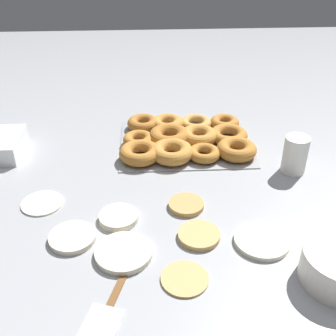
# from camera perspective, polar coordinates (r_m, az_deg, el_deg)

# --- Properties ---
(ground_plane) EXTENTS (3.00, 3.00, 0.00)m
(ground_plane) POSITION_cam_1_polar(r_m,az_deg,el_deg) (0.98, -3.25, -4.09)
(ground_plane) COLOR #9EA0A5
(pancake_0) EXTENTS (0.09, 0.09, 0.01)m
(pancake_0) POSITION_cam_1_polar(r_m,az_deg,el_deg) (0.92, -6.72, -6.64)
(pancake_0) COLOR beige
(pancake_0) RESTS_ON ground_plane
(pancake_1) EXTENTS (0.10, 0.10, 0.01)m
(pancake_1) POSITION_cam_1_polar(r_m,az_deg,el_deg) (1.00, -16.69, -4.49)
(pancake_1) COLOR beige
(pancake_1) RESTS_ON ground_plane
(pancake_2) EXTENTS (0.11, 0.11, 0.01)m
(pancake_2) POSITION_cam_1_polar(r_m,az_deg,el_deg) (0.84, -6.03, -11.35)
(pancake_2) COLOR beige
(pancake_2) RESTS_ON ground_plane
(pancake_3) EXTENTS (0.09, 0.09, 0.01)m
(pancake_3) POSITION_cam_1_polar(r_m,az_deg,el_deg) (0.88, 4.22, -9.07)
(pancake_3) COLOR tan
(pancake_3) RESTS_ON ground_plane
(pancake_4) EXTENTS (0.11, 0.11, 0.01)m
(pancake_4) POSITION_cam_1_polar(r_m,az_deg,el_deg) (0.88, 12.57, -9.55)
(pancake_4) COLOR silver
(pancake_4) RESTS_ON ground_plane
(pancake_5) EXTENTS (0.09, 0.09, 0.01)m
(pancake_5) POSITION_cam_1_polar(r_m,az_deg,el_deg) (0.79, 2.28, -14.65)
(pancake_5) COLOR tan
(pancake_5) RESTS_ON ground_plane
(pancake_6) EXTENTS (0.10, 0.10, 0.01)m
(pancake_6) POSITION_cam_1_polar(r_m,az_deg,el_deg) (0.89, -12.82, -9.15)
(pancake_6) COLOR beige
(pancake_6) RESTS_ON ground_plane
(pancake_7) EXTENTS (0.08, 0.08, 0.01)m
(pancake_7) POSITION_cam_1_polar(r_m,az_deg,el_deg) (0.95, 2.48, -5.01)
(pancake_7) COLOR tan
(pancake_7) RESTS_ON ground_plane
(donut_tray) EXTENTS (0.37, 0.29, 0.04)m
(donut_tray) POSITION_cam_1_polar(r_m,az_deg,el_deg) (1.19, 2.21, 3.99)
(donut_tray) COLOR #93969B
(donut_tray) RESTS_ON ground_plane
(container_stack) EXTENTS (0.11, 0.15, 0.05)m
(container_stack) POSITION_cam_1_polar(r_m,az_deg,el_deg) (1.23, -21.75, 2.90)
(container_stack) COLOR white
(container_stack) RESTS_ON ground_plane
(paper_cup) EXTENTS (0.06, 0.06, 0.10)m
(paper_cup) POSITION_cam_1_polar(r_m,az_deg,el_deg) (1.10, 16.83, 1.74)
(paper_cup) COLOR white
(paper_cup) RESTS_ON ground_plane
(spatula) EXTENTS (0.10, 0.22, 0.01)m
(spatula) POSITION_cam_1_polar(r_m,az_deg,el_deg) (0.75, -8.69, -19.45)
(spatula) COLOR brown
(spatula) RESTS_ON ground_plane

